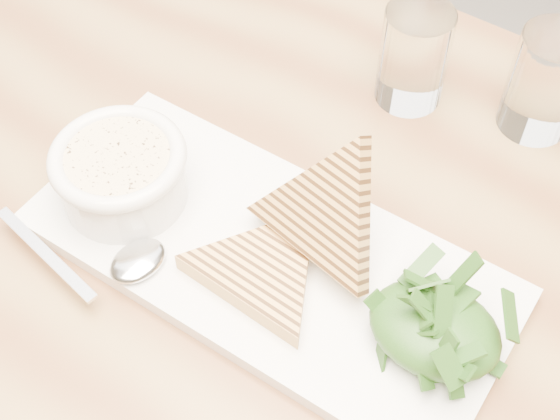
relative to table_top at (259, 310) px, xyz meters
The scene contains 14 objects.
table_top is the anchor object (origin of this frame).
table_leg_bl 0.79m from the table_top, 147.45° to the left, with size 0.06×0.06×0.69m, color olive.
platter 0.05m from the table_top, 107.03° to the left, with size 0.41×0.18×0.02m, color silver.
soup_bowl 0.16m from the table_top, behind, with size 0.11×0.11×0.04m, color silver.
soup 0.17m from the table_top, behind, with size 0.09×0.09×0.01m, color beige.
bowl_rim 0.17m from the table_top, behind, with size 0.12×0.12×0.01m, color silver.
sandwich_flat 0.05m from the table_top, 99.64° to the left, with size 0.14×0.14×0.02m, color tan, non-canonical shape.
sandwich_lean 0.11m from the table_top, 66.16° to the left, with size 0.14×0.14×0.08m, color tan, non-canonical shape.
salad_base 0.15m from the table_top, ahead, with size 0.10×0.08×0.04m, color black.
arugula_pile 0.15m from the table_top, ahead, with size 0.11×0.10×0.05m, color #385F20, non-canonical shape.
spoon_bowl 0.11m from the table_top, 163.01° to the right, with size 0.04×0.05×0.01m, color silver.
spoon_handle 0.18m from the table_top, 160.30° to the right, with size 0.13×0.01×0.00m, color silver.
glass_near 0.29m from the table_top, 87.98° to the left, with size 0.07×0.07×0.10m, color white.
glass_far 0.34m from the table_top, 66.69° to the left, with size 0.07×0.07×0.10m, color white.
Camera 1 is at (0.22, -0.38, 1.28)m, focal length 50.00 mm.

